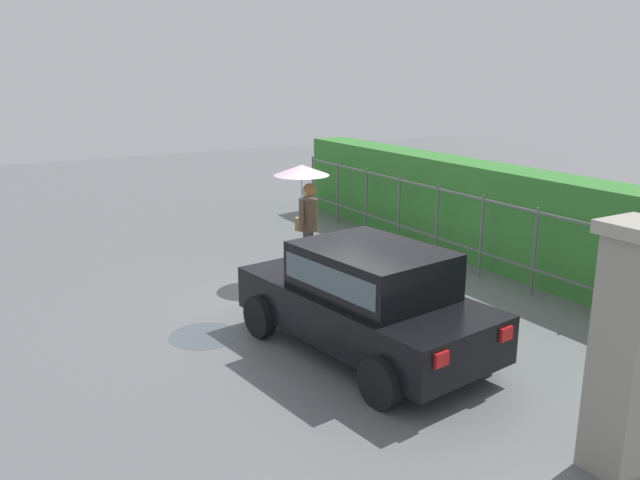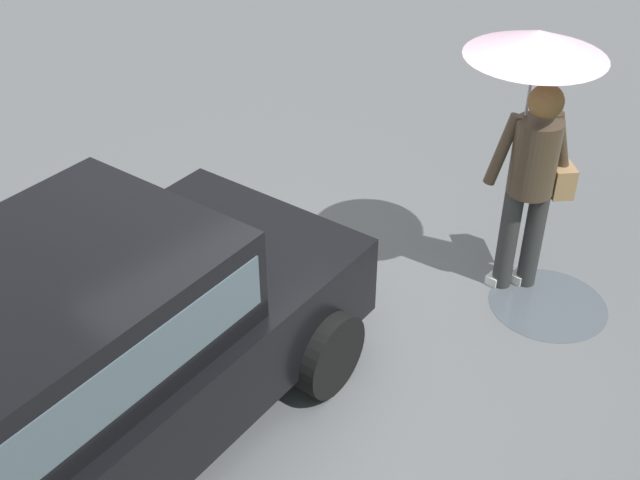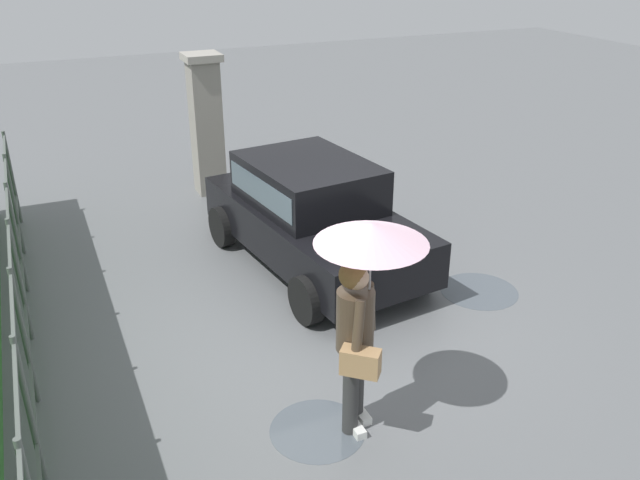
% 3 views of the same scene
% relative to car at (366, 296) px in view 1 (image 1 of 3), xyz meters
% --- Properties ---
extents(ground_plane, '(40.00, 40.00, 0.00)m').
position_rel_car_xyz_m(ground_plane, '(-1.62, 0.44, -0.80)').
color(ground_plane, slate).
extents(car, '(3.89, 2.23, 1.48)m').
position_rel_car_xyz_m(car, '(0.00, 0.00, 0.00)').
color(car, black).
rests_on(car, ground).
extents(pedestrian, '(0.99, 0.99, 2.06)m').
position_rel_car_xyz_m(pedestrian, '(-3.28, 0.91, 0.71)').
color(pedestrian, '#333333').
rests_on(pedestrian, ground).
extents(gate_pillar, '(0.60, 0.60, 2.42)m').
position_rel_car_xyz_m(gate_pillar, '(3.36, 0.53, 0.44)').
color(gate_pillar, gray).
rests_on(gate_pillar, ground).
extents(fence_section, '(11.10, 0.05, 1.50)m').
position_rel_car_xyz_m(fence_section, '(-2.30, 3.70, 0.02)').
color(fence_section, '#59605B').
rests_on(fence_section, ground).
extents(hedge_row, '(12.05, 0.90, 1.90)m').
position_rel_car_xyz_m(hedge_row, '(-2.30, 4.48, 0.15)').
color(hedge_row, '#387F33').
rests_on(hedge_row, ground).
extents(puddle_near, '(1.00, 1.00, 0.00)m').
position_rel_car_xyz_m(puddle_near, '(-1.62, -1.67, -0.80)').
color(puddle_near, '#4C545B').
rests_on(puddle_near, ground).
extents(puddle_far, '(0.91, 0.91, 0.00)m').
position_rel_car_xyz_m(puddle_far, '(-3.21, 1.32, -0.80)').
color(puddle_far, '#4C545B').
rests_on(puddle_far, ground).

